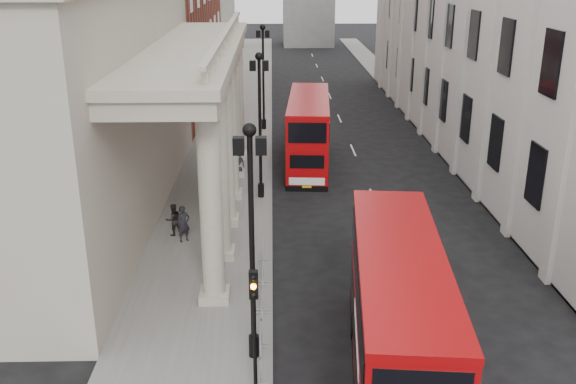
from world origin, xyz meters
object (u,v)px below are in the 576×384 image
object	(u,v)px
lamp_post_south	(252,229)
lamp_post_mid	(260,116)
traffic_light	(254,310)
pedestrian_c	(238,163)
pedestrian_a	(184,224)
pedestrian_b	(173,220)
bus_near	(397,317)
lamp_post_north	(263,70)
bus_far	(309,130)

from	to	relation	value
lamp_post_south	lamp_post_mid	world-z (taller)	same
lamp_post_mid	traffic_light	distance (m)	18.11
lamp_post_mid	pedestrian_c	distance (m)	5.64
traffic_light	pedestrian_a	distance (m)	12.58
lamp_post_mid	pedestrian_c	world-z (taller)	lamp_post_mid
lamp_post_south	pedestrian_b	xyz separation A→B (m)	(-4.28, 10.58, -3.97)
pedestrian_a	pedestrian_b	world-z (taller)	pedestrian_a
bus_near	pedestrian_c	world-z (taller)	bus_near
lamp_post_mid	lamp_post_north	bearing A→B (deg)	90.00
lamp_post_north	bus_far	world-z (taller)	lamp_post_north
lamp_post_mid	traffic_light	size ratio (longest dim) A/B	1.93
bus_far	pedestrian_c	world-z (taller)	bus_far
lamp_post_mid	pedestrian_a	bearing A→B (deg)	-120.60
traffic_light	bus_far	world-z (taller)	bus_far
lamp_post_north	bus_far	xyz separation A→B (m)	(3.11, -9.57, -2.49)
lamp_post_north	bus_far	size ratio (longest dim) A/B	0.76
lamp_post_mid	pedestrian_c	xyz separation A→B (m)	(-1.51, 3.77, -3.92)
lamp_post_north	pedestrian_a	size ratio (longest dim) A/B	4.57
bus_near	lamp_post_south	bearing A→B (deg)	167.89
lamp_post_mid	pedestrian_c	bearing A→B (deg)	111.85
pedestrian_a	pedestrian_c	bearing A→B (deg)	42.82
pedestrian_c	bus_near	bearing A→B (deg)	-69.85
lamp_post_south	traffic_light	bearing A→B (deg)	-87.16
lamp_post_south	bus_far	distance (m)	22.78
lamp_post_mid	bus_far	xyz separation A→B (m)	(3.11, 6.43, -2.49)
traffic_light	lamp_post_south	bearing A→B (deg)	92.84
lamp_post_north	pedestrian_b	xyz separation A→B (m)	(-4.28, -21.42, -3.97)
lamp_post_mid	bus_near	distance (m)	18.23
lamp_post_mid	traffic_light	world-z (taller)	lamp_post_mid
lamp_post_mid	pedestrian_b	size ratio (longest dim) A/B	5.06
lamp_post_south	pedestrian_a	xyz separation A→B (m)	(-3.67, 9.80, -3.88)
bus_far	pedestrian_a	distance (m)	14.40
pedestrian_c	pedestrian_a	bearing A→B (deg)	-98.14
lamp_post_south	lamp_post_north	world-z (taller)	same
bus_far	pedestrian_b	distance (m)	14.04
lamp_post_north	pedestrian_a	bearing A→B (deg)	-99.38
lamp_post_south	lamp_post_mid	bearing A→B (deg)	90.00
lamp_post_north	lamp_post_south	bearing A→B (deg)	-90.00
lamp_post_south	lamp_post_mid	distance (m)	16.00
bus_far	pedestrian_b	xyz separation A→B (m)	(-7.39, -11.85, -1.48)
lamp_post_north	pedestrian_b	bearing A→B (deg)	-101.29
traffic_light	pedestrian_c	xyz separation A→B (m)	(-1.61, 21.79, -2.12)
lamp_post_south	pedestrian_b	bearing A→B (deg)	112.03
pedestrian_a	pedestrian_c	distance (m)	10.20
lamp_post_south	traffic_light	size ratio (longest dim) A/B	1.93
bus_near	pedestrian_a	distance (m)	14.06
lamp_post_north	bus_near	xyz separation A→B (m)	(4.62, -33.47, -2.43)
bus_near	bus_far	xyz separation A→B (m)	(-1.51, 23.89, -0.05)
pedestrian_c	lamp_post_north	bearing A→B (deg)	87.01
lamp_post_mid	pedestrian_a	xyz separation A→B (m)	(-3.67, -6.20, -3.88)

